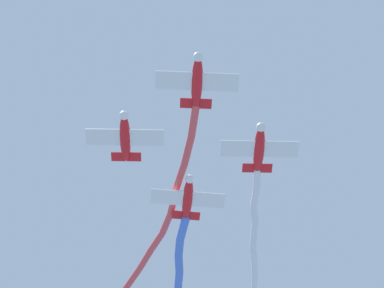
{
  "coord_description": "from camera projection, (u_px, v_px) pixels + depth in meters",
  "views": [
    {
      "loc": [
        -20.1,
        13.2,
        5.55
      ],
      "look_at": [
        3.44,
        -5.32,
        56.03
      ],
      "focal_mm": 53.93,
      "sensor_mm": 36.0,
      "label": 1
    }
  ],
  "objects": [
    {
      "name": "airplane_lead",
      "position": [
        197.0,
        81.0,
        55.22
      ],
      "size": [
        6.44,
        7.56,
        2.02
      ],
      "rotation": [
        0.0,
        0.0,
        2.52
      ],
      "color": "red"
    },
    {
      "name": "smoke_trail_lead",
      "position": [
        155.0,
        229.0,
        66.14
      ],
      "size": [
        32.94,
        10.89,
        3.85
      ],
      "color": "#DB4C4C"
    },
    {
      "name": "airplane_left_wing",
      "position": [
        259.0,
        148.0,
        58.6
      ],
      "size": [
        6.49,
        7.48,
        2.02
      ],
      "rotation": [
        0.0,
        0.0,
        2.49
      ],
      "color": "red"
    },
    {
      "name": "smoke_trail_left_wing",
      "position": [
        255.0,
        243.0,
        67.0
      ],
      "size": [
        17.19,
        15.2,
        4.24
      ],
      "color": "white"
    },
    {
      "name": "airplane_right_wing",
      "position": [
        125.0,
        137.0,
        58.72
      ],
      "size": [
        6.5,
        7.47,
        2.02
      ],
      "rotation": [
        0.0,
        0.0,
        2.49
      ],
      "color": "red"
    },
    {
      "name": "airplane_slot",
      "position": [
        188.0,
        198.0,
        62.02
      ],
      "size": [
        6.33,
        7.7,
        2.02
      ],
      "rotation": [
        0.0,
        0.0,
        2.56
      ],
      "color": "red"
    },
    {
      "name": "smoke_trail_slot",
      "position": [
        178.0,
        282.0,
        68.65
      ],
      "size": [
        17.1,
        11.72,
        1.72
      ],
      "color": "#4C75DB"
    }
  ]
}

